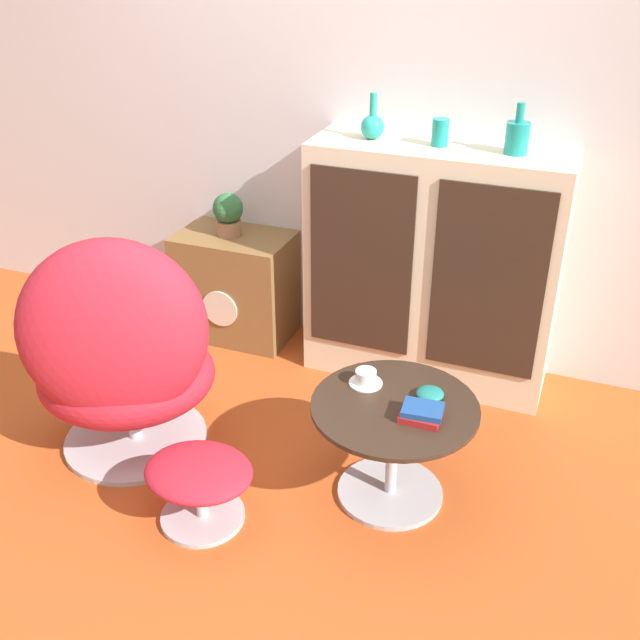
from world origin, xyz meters
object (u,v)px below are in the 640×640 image
Objects in this scene: egg_chair at (121,357)px; book_stack at (422,413)px; vase_inner_left at (440,132)px; coffee_table at (393,437)px; teacup at (366,378)px; ottoman at (199,479)px; vase_leftmost at (373,125)px; vase_inner_right at (517,136)px; sideboard at (432,267)px; tv_console at (236,285)px; potted_plant at (228,213)px; bowl at (430,394)px.

egg_chair is 6.57× the size of book_stack.
coffee_table is at bearing -83.22° from vase_inner_left.
ottoman is at bearing -134.80° from teacup.
ottoman is at bearing -99.00° from vase_leftmost.
coffee_table is 3.00× the size of vase_inner_right.
tv_console is (-1.03, 0.01, -0.28)m from sideboard.
coffee_table is 4.08× the size of book_stack.
vase_inner_left is (-0.01, 0.00, 0.62)m from sideboard.
coffee_table is (0.10, -0.92, -0.29)m from sideboard.
sideboard is 2.79× the size of ottoman.
vase_inner_right reaches higher than ottoman.
coffee_table reaches higher than ottoman.
book_stack is at bearing 24.73° from ottoman.
vase_leftmost reaches higher than sideboard.
egg_chair is 4.58× the size of potted_plant.
sideboard is at bearing 68.37° from ottoman.
teacup is at bearing -92.26° from vase_inner_left.
egg_chair is 7.76× the size of teacup.
vase_inner_right is at bearing 67.13° from teacup.
sideboard is at bearing -0.58° from potted_plant.
vase_inner_right is at bearing -0.00° from vase_inner_left.
sideboard is 8.80× the size of teacup.
vase_inner_left is at bearing 47.35° from egg_chair.
vase_leftmost is (-0.41, 0.92, 0.91)m from coffee_table.
coffee_table is at bearing -33.01° from teacup.
vase_inner_right is at bearing 39.29° from egg_chair.
potted_plant reaches higher than bowl.
sideboard is at bearing -179.28° from vase_inner_right.
vase_inner_left is 1.15m from potted_plant.
egg_chair is 2.46× the size of ottoman.
vase_leftmost is 1.23m from bowl.
tv_console is 1.46m from coffee_table.
vase_inner_left reaches higher than egg_chair.
vase_inner_left reaches higher than bowl.
vase_inner_left reaches higher than tv_console.
teacup is 0.25m from bowl.
vase_inner_right reaches higher than vase_inner_left.
sideboard is 10.98× the size of bowl.
sideboard is at bearing 86.92° from teacup.
teacup reaches higher than ottoman.
vase_inner_right is 1.36× the size of book_stack.
sideboard is 1.83× the size of coffee_table.
potted_plant is at bearing 140.13° from teacup.
tv_console reaches higher than book_stack.
sideboard is 5.20× the size of potted_plant.
egg_chair is (0.04, -1.06, 0.18)m from tv_console.
bowl is at bearing -58.34° from vase_leftmost.
book_stack reaches higher than ottoman.
coffee_table is 4.82× the size of teacup.
sideboard is 0.84m from teacup.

